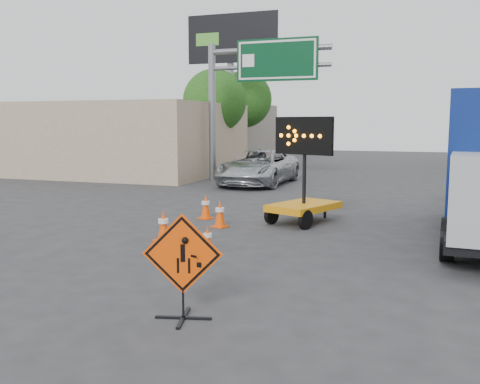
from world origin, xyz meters
The scene contains 14 objects.
ground centered at (0.00, 0.00, 0.00)m, with size 100.00×100.00×0.00m, color #2D2D30.
storefront_left_near centered at (-14.00, 20.00, 2.00)m, with size 14.00×10.00×4.00m, color tan.
storefront_left_far centered at (-15.00, 34.00, 2.20)m, with size 12.00×10.00×4.40m, color gray.
highway_gantry centered at (-4.43, 17.96, 5.07)m, with size 6.18×0.38×6.90m.
billboard centered at (-8.35, 25.87, 7.35)m, with size 6.10×0.54×9.85m.
tree_left_near centered at (-8.00, 22.00, 4.16)m, with size 3.71×3.71×6.03m.
tree_left_far centered at (-9.00, 30.00, 4.60)m, with size 4.10×4.10×6.66m.
construction_sign centered at (0.59, -0.26, 0.85)m, with size 1.18×0.84×1.60m.
arrow_board centered at (0.55, 7.95, 0.69)m, with size 2.02×2.50×3.09m.
pickup_truck centered at (-3.70, 16.97, 0.82)m, with size 2.73×5.92×1.65m, color #B9BCC1.
cone_a centered at (-0.69, 3.68, 0.31)m, with size 0.38×0.38×0.63m.
cone_b centered at (-2.20, 4.43, 0.39)m, with size 0.49×0.49×0.79m.
cone_c centered at (-1.53, 6.55, 0.39)m, with size 0.49×0.49×0.78m.
cone_d centered at (-2.43, 7.64, 0.38)m, with size 0.49×0.49×0.77m.
Camera 1 is at (3.97, -7.22, 2.92)m, focal length 40.00 mm.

